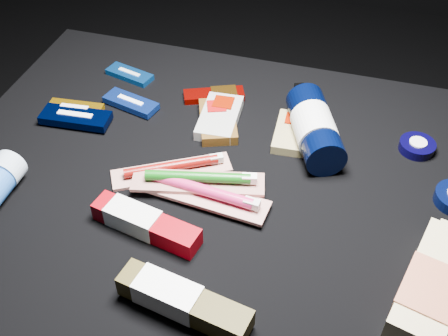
# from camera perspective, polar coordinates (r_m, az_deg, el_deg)

# --- Properties ---
(ground) EXTENTS (3.00, 3.00, 0.00)m
(ground) POSITION_cam_1_polar(r_m,az_deg,el_deg) (1.29, -0.79, -13.78)
(ground) COLOR black
(ground) RESTS_ON ground
(cloth_table) EXTENTS (0.98, 0.78, 0.40)m
(cloth_table) POSITION_cam_1_polar(r_m,az_deg,el_deg) (1.13, -0.88, -8.30)
(cloth_table) COLOR black
(cloth_table) RESTS_ON ground
(luna_bar_0) EXTENTS (0.11, 0.06, 0.01)m
(luna_bar_0) POSITION_cam_1_polar(r_m,az_deg,el_deg) (1.23, -9.57, 9.35)
(luna_bar_0) COLOR #0D499B
(luna_bar_0) RESTS_ON cloth_table
(luna_bar_1) EXTENTS (0.12, 0.07, 0.01)m
(luna_bar_1) POSITION_cam_1_polar(r_m,az_deg,el_deg) (1.14, -9.44, 6.55)
(luna_bar_1) COLOR #133396
(luna_bar_1) RESTS_ON cloth_table
(luna_bar_2) EXTENTS (0.14, 0.06, 0.02)m
(luna_bar_2) POSITION_cam_1_polar(r_m,az_deg,el_deg) (1.12, -14.84, 4.97)
(luna_bar_2) COLOR black
(luna_bar_2) RESTS_ON cloth_table
(luna_bar_3) EXTENTS (0.11, 0.05, 0.01)m
(luna_bar_3) POSITION_cam_1_polar(r_m,az_deg,el_deg) (1.14, -14.91, 5.80)
(luna_bar_3) COLOR #AA7407
(luna_bar_3) RESTS_ON cloth_table
(clif_bar_0) EXTENTS (0.11, 0.14, 0.02)m
(clif_bar_0) POSITION_cam_1_polar(r_m,az_deg,el_deg) (1.09, -0.66, 4.96)
(clif_bar_0) COLOR #4D3110
(clif_bar_0) RESTS_ON cloth_table
(clif_bar_1) EXTENTS (0.08, 0.13, 0.02)m
(clif_bar_1) POSITION_cam_1_polar(r_m,az_deg,el_deg) (1.09, -0.39, 5.33)
(clif_bar_1) COLOR #9E9E98
(clif_bar_1) RESTS_ON cloth_table
(clif_bar_2) EXTENTS (0.07, 0.12, 0.02)m
(clif_bar_2) POSITION_cam_1_polar(r_m,az_deg,el_deg) (1.07, 6.93, 3.74)
(clif_bar_2) COLOR #958654
(clif_bar_2) RESTS_ON cloth_table
(power_bar) EXTENTS (0.13, 0.08, 0.02)m
(power_bar) POSITION_cam_1_polar(r_m,az_deg,el_deg) (1.15, -0.68, 7.45)
(power_bar) COLOR #890804
(power_bar) RESTS_ON cloth_table
(lotion_bottle) EXTENTS (0.14, 0.23, 0.08)m
(lotion_bottle) POSITION_cam_1_polar(r_m,az_deg,el_deg) (1.04, 9.19, 4.05)
(lotion_bottle) COLOR black
(lotion_bottle) RESTS_ON cloth_table
(cream_tin_upper) EXTENTS (0.06, 0.06, 0.02)m
(cream_tin_upper) POSITION_cam_1_polar(r_m,az_deg,el_deg) (1.09, 19.02, 2.11)
(cream_tin_upper) COLOR black
(cream_tin_upper) RESTS_ON cloth_table
(bodywash_bottle) EXTENTS (0.12, 0.23, 0.05)m
(bodywash_bottle) POSITION_cam_1_polar(r_m,az_deg,el_deg) (0.86, 20.37, -11.26)
(bodywash_bottle) COLOR #C7B583
(bodywash_bottle) RESTS_ON cloth_table
(toothbrush_pack_0) EXTENTS (0.21, 0.15, 0.02)m
(toothbrush_pack_0) POSITION_cam_1_polar(r_m,az_deg,el_deg) (0.99, -5.18, -0.06)
(toothbrush_pack_0) COLOR silver
(toothbrush_pack_0) RESTS_ON cloth_table
(toothbrush_pack_1) EXTENTS (0.24, 0.08, 0.03)m
(toothbrush_pack_1) POSITION_cam_1_polar(r_m,az_deg,el_deg) (0.93, -2.23, -2.52)
(toothbrush_pack_1) COLOR silver
(toothbrush_pack_1) RESTS_ON cloth_table
(toothbrush_pack_2) EXTENTS (0.23, 0.10, 0.03)m
(toothbrush_pack_2) POSITION_cam_1_polar(r_m,az_deg,el_deg) (0.94, -2.47, -1.22)
(toothbrush_pack_2) COLOR #A7A09B
(toothbrush_pack_2) RESTS_ON cloth_table
(toothpaste_carton_red) EXTENTS (0.19, 0.07, 0.04)m
(toothpaste_carton_red) POSITION_cam_1_polar(r_m,az_deg,el_deg) (0.90, -8.36, -5.45)
(toothpaste_carton_red) COLOR #7C0008
(toothpaste_carton_red) RESTS_ON cloth_table
(toothpaste_carton_green) EXTENTS (0.20, 0.08, 0.04)m
(toothpaste_carton_green) POSITION_cam_1_polar(r_m,az_deg,el_deg) (0.80, -4.66, -13.16)
(toothpaste_carton_green) COLOR #39310F
(toothpaste_carton_green) RESTS_ON cloth_table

